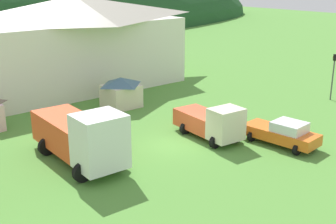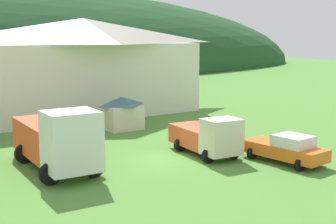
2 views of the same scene
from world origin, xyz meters
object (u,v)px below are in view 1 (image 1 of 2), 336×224
at_px(depot_building, 77,41).
at_px(traffic_cone_near_pickup, 266,134).
at_px(heavy_rig_white, 81,136).
at_px(traffic_light_east, 333,72).
at_px(play_shed_cream, 121,92).
at_px(service_pickup_orange, 282,133).
at_px(light_truck_cream, 212,122).

distance_m(depot_building, traffic_cone_near_pickup, 21.02).
relative_size(heavy_rig_white, traffic_light_east, 1.92).
bearing_deg(traffic_cone_near_pickup, depot_building, 99.00).
height_order(depot_building, play_shed_cream, depot_building).
distance_m(depot_building, play_shed_cream, 8.99).
bearing_deg(traffic_cone_near_pickup, heavy_rig_white, 162.41).
height_order(play_shed_cream, heavy_rig_white, heavy_rig_white).
bearing_deg(service_pickup_orange, light_truck_cream, -149.51).
bearing_deg(depot_building, traffic_cone_near_pickup, -81.00).
bearing_deg(light_truck_cream, traffic_light_east, 95.21).
distance_m(play_shed_cream, heavy_rig_white, 11.52).
distance_m(play_shed_cream, traffic_light_east, 18.37).
bearing_deg(heavy_rig_white, traffic_light_east, 87.39).
bearing_deg(light_truck_cream, depot_building, -175.90).
relative_size(light_truck_cream, service_pickup_orange, 1.07).
relative_size(traffic_light_east, traffic_cone_near_pickup, 6.76).
height_order(light_truck_cream, service_pickup_orange, light_truck_cream).
distance_m(service_pickup_orange, traffic_light_east, 12.90).
bearing_deg(traffic_light_east, depot_building, 128.33).
relative_size(play_shed_cream, heavy_rig_white, 0.37).
xyz_separation_m(depot_building, service_pickup_orange, (2.35, -22.19, -3.65)).
height_order(heavy_rig_white, traffic_light_east, traffic_light_east).
bearing_deg(depot_building, play_shed_cream, -95.00).
height_order(heavy_rig_white, traffic_cone_near_pickup, heavy_rig_white).
bearing_deg(traffic_cone_near_pickup, light_truck_cream, 152.82).
relative_size(service_pickup_orange, traffic_light_east, 1.24).
bearing_deg(traffic_cone_near_pickup, service_pickup_orange, -114.35).
xyz_separation_m(play_shed_cream, traffic_light_east, (15.32, -10.07, 1.19)).
bearing_deg(play_shed_cream, light_truck_cream, -87.76).
relative_size(depot_building, traffic_cone_near_pickup, 34.83).
bearing_deg(heavy_rig_white, service_pickup_orange, 65.30).
height_order(depot_building, heavy_rig_white, depot_building).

